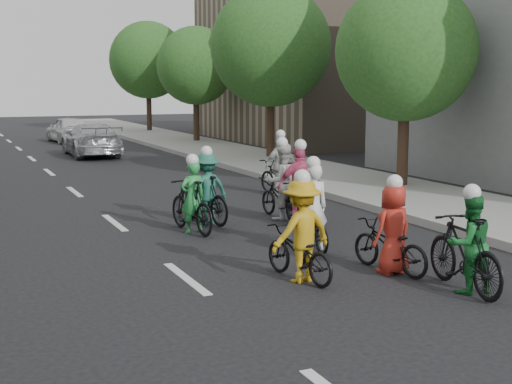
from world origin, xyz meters
TOP-DOWN VIEW (x-y plane):
  - ground at (0.00, 0.00)m, footprint 120.00×120.00m
  - sidewalk_right at (8.00, 10.00)m, footprint 4.00×80.00m
  - curb_right at (6.05, 10.00)m, footprint 0.18×80.00m
  - bldg_se at (16.00, 24.00)m, footprint 10.00×14.00m
  - tree_r_0 at (8.80, 6.60)m, footprint 4.00×4.00m
  - tree_r_1 at (8.80, 15.60)m, footprint 4.80×4.80m
  - tree_r_2 at (8.80, 24.60)m, footprint 4.00×4.00m
  - tree_r_3 at (8.80, 33.60)m, footprint 4.80×4.80m
  - cyclist_0 at (2.78, 1.01)m, footprint 0.68×1.59m
  - cyclist_1 at (3.55, -2.34)m, footprint 0.78×1.94m
  - cyclist_2 at (1.58, -0.84)m, footprint 1.13×1.70m
  - cyclist_3 at (3.60, 3.09)m, footprint 1.06×1.63m
  - cyclist_4 at (3.16, -0.99)m, footprint 0.86×1.72m
  - cyclist_5 at (1.24, 3.33)m, footprint 0.76×1.90m
  - cyclist_6 at (3.57, 3.92)m, footprint 0.87×1.78m
  - cyclist_7 at (1.85, 4.12)m, footprint 1.11×1.87m
  - cyclist_8 at (5.09, 7.10)m, footprint 1.02×1.89m
  - follow_car_lead at (2.49, 20.05)m, footprint 2.03×4.86m
  - follow_car_trail at (2.81, 27.84)m, footprint 2.01×4.18m

SIDE VIEW (x-z plane):
  - ground at x=0.00m, z-range 0.00..0.00m
  - sidewalk_right at x=8.00m, z-range 0.00..0.15m
  - curb_right at x=6.05m, z-range 0.00..0.18m
  - cyclist_0 at x=2.78m, z-range -0.31..1.43m
  - cyclist_4 at x=3.16m, z-range -0.25..1.37m
  - cyclist_5 at x=1.24m, z-range -0.21..1.43m
  - cyclist_8 at x=5.09m, z-range -0.29..1.53m
  - cyclist_1 at x=3.55m, z-range -0.18..1.44m
  - cyclist_2 at x=1.58m, z-range -0.23..1.53m
  - cyclist_6 at x=3.57m, z-range -0.27..1.60m
  - cyclist_7 at x=1.85m, z-range -0.19..1.53m
  - follow_car_trail at x=2.81m, z-range 0.00..1.38m
  - cyclist_3 at x=3.60m, z-range -0.25..1.63m
  - follow_car_lead at x=2.49m, z-range 0.00..1.40m
  - tree_r_0 at x=8.80m, z-range 0.98..6.95m
  - tree_r_2 at x=8.80m, z-range 0.98..6.95m
  - bldg_se at x=16.00m, z-range 0.00..8.00m
  - tree_r_1 at x=8.80m, z-range 1.05..7.98m
  - tree_r_3 at x=8.80m, z-range 1.05..7.98m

